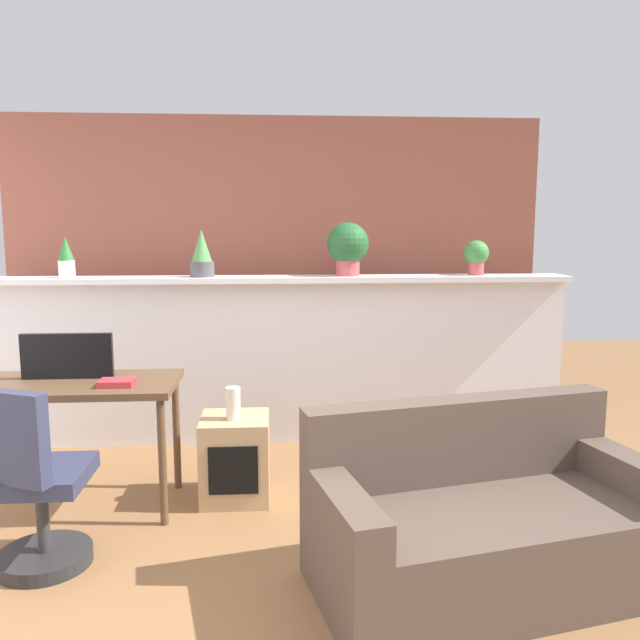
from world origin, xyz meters
TOP-DOWN VIEW (x-y plane):
  - ground_plane at (0.00, 0.00)m, footprint 12.00×12.00m
  - divider_wall at (0.00, 2.00)m, footprint 4.34×0.16m
  - plant_shelf at (0.00, 1.96)m, footprint 4.34×0.32m
  - brick_wall_behind at (0.00, 2.60)m, footprint 4.34×0.10m
  - potted_plant_0 at (-1.51, 1.97)m, footprint 0.11×0.11m
  - potted_plant_1 at (-0.54, 1.96)m, footprint 0.18×0.18m
  - potted_plant_2 at (0.52, 2.00)m, footprint 0.31×0.31m
  - potted_plant_3 at (1.50, 1.99)m, footprint 0.19×0.19m
  - desk at (-1.13, 0.87)m, footprint 1.10×0.60m
  - tv_monitor at (-1.21, 0.95)m, footprint 0.51×0.04m
  - office_chair at (-1.16, 0.18)m, footprint 0.51×0.51m
  - side_cube_shelf at (-0.26, 0.94)m, footprint 0.40×0.41m
  - vase_on_shelf at (-0.27, 0.91)m, footprint 0.09×0.09m
  - book_on_desk at (-0.89, 0.76)m, footprint 0.18×0.13m
  - couch at (0.92, -0.06)m, footprint 1.69×1.08m

SIDE VIEW (x-z plane):
  - ground_plane at x=0.00m, z-range 0.00..0.00m
  - side_cube_shelf at x=-0.26m, z-range 0.00..0.50m
  - couch at x=0.92m, z-range -0.12..0.68m
  - office_chair at x=-1.16m, z-range -0.07..0.84m
  - vase_on_shelf at x=-0.27m, z-range 0.50..0.69m
  - divider_wall at x=0.00m, z-range 0.00..1.22m
  - desk at x=-1.13m, z-range 0.29..1.04m
  - book_on_desk at x=-0.89m, z-range 0.75..0.79m
  - tv_monitor at x=-1.21m, z-range 0.75..1.01m
  - plant_shelf at x=0.00m, z-range 1.22..1.26m
  - brick_wall_behind at x=0.00m, z-range 0.00..2.50m
  - potted_plant_0 at x=-1.51m, z-range 1.25..1.55m
  - potted_plant_3 at x=1.50m, z-range 1.27..1.53m
  - potted_plant_1 at x=-0.54m, z-range 1.24..1.58m
  - potted_plant_2 at x=0.52m, z-range 1.28..1.67m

